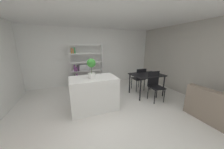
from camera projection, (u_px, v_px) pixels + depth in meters
ground_plane at (106, 114)px, 2.99m from camera, size 8.79×8.79×0.00m
ceiling_slab at (105, 6)px, 2.34m from camera, size 6.40×5.53×0.06m
back_partition at (87, 57)px, 5.14m from camera, size 6.40×0.06×2.55m
right_partition_gray at (195, 61)px, 3.76m from camera, size 0.06×5.53×2.55m
kitchen_island at (94, 93)px, 3.19m from camera, size 1.27×0.79×0.93m
potted_plant_on_island at (91, 67)px, 2.93m from camera, size 0.23×0.23×0.53m
open_bookshelf at (84, 68)px, 4.77m from camera, size 1.34×0.32×1.85m
dining_table at (147, 77)px, 4.04m from camera, size 1.10×0.81×0.78m
dining_chair_near at (155, 84)px, 3.69m from camera, size 0.45×0.45×0.96m
dining_chair_far at (139, 77)px, 4.47m from camera, size 0.43×0.46×0.91m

